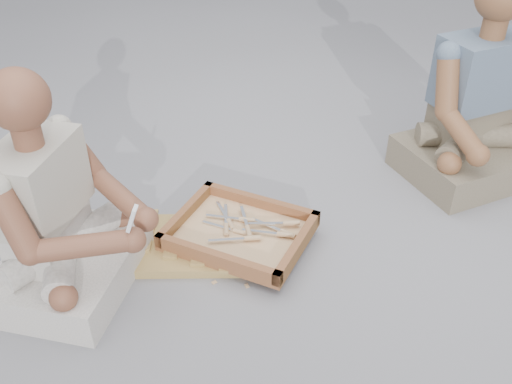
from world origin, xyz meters
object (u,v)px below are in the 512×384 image
(carved_panel, at_px, (188,244))
(craftsman, at_px, (58,222))
(companion, at_px, (478,113))
(tool_tray, at_px, (240,232))

(carved_panel, distance_m, craftsman, 0.56)
(companion, bearing_deg, craftsman, 0.11)
(tool_tray, relative_size, craftsman, 0.67)
(carved_panel, xyz_separation_m, craftsman, (-0.34, -0.35, 0.29))
(carved_panel, height_order, craftsman, craftsman)
(carved_panel, relative_size, companion, 0.57)
(tool_tray, bearing_deg, carved_panel, -153.43)
(craftsman, distance_m, companion, 1.98)
(tool_tray, distance_m, craftsman, 0.74)
(craftsman, relative_size, companion, 0.89)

